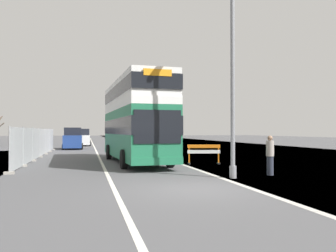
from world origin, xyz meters
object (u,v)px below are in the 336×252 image
(pedestrian_at_kerb, at_px, (270,155))
(car_receding_mid, at_px, (83,138))
(car_oncoming_near, at_px, (73,139))
(double_decker_bus, at_px, (135,120))
(roadworks_barrier, at_px, (204,151))
(lamppost_foreground, at_px, (233,84))

(pedestrian_at_kerb, bearing_deg, car_receding_mid, 104.24)
(car_oncoming_near, distance_m, pedestrian_at_kerb, 26.41)
(double_decker_bus, xyz_separation_m, pedestrian_at_kerb, (4.94, -7.41, -1.77))
(roadworks_barrier, xyz_separation_m, pedestrian_at_kerb, (1.14, -5.54, 0.14))
(double_decker_bus, bearing_deg, lamppost_foreground, -69.56)
(lamppost_foreground, xyz_separation_m, roadworks_barrier, (0.84, 6.06, -3.13))
(car_receding_mid, bearing_deg, pedestrian_at_kerb, -75.76)
(double_decker_bus, relative_size, pedestrian_at_kerb, 6.37)
(roadworks_barrier, height_order, car_oncoming_near, car_oncoming_near)
(pedestrian_at_kerb, bearing_deg, roadworks_barrier, 101.67)
(car_oncoming_near, bearing_deg, pedestrian_at_kerb, -69.42)
(double_decker_bus, distance_m, car_receding_mid, 25.83)
(lamppost_foreground, xyz_separation_m, car_oncoming_near, (-7.30, 25.24, -2.79))
(roadworks_barrier, relative_size, car_oncoming_near, 0.46)
(double_decker_bus, height_order, pedestrian_at_kerb, double_decker_bus)
(double_decker_bus, distance_m, pedestrian_at_kerb, 9.08)
(double_decker_bus, relative_size, car_oncoming_near, 2.63)
(lamppost_foreground, distance_m, car_oncoming_near, 26.42)
(double_decker_bus, xyz_separation_m, lamppost_foreground, (2.96, -7.93, 1.22))
(car_oncoming_near, height_order, car_receding_mid, car_oncoming_near)
(double_decker_bus, xyz_separation_m, car_receding_mid, (-3.42, 25.55, -1.61))
(double_decker_bus, distance_m, roadworks_barrier, 4.65)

